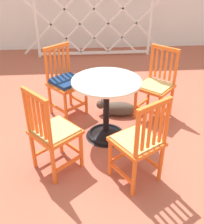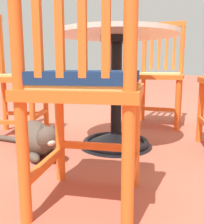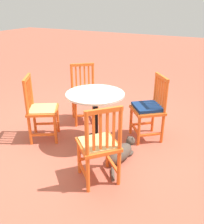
{
  "view_description": "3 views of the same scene",
  "coord_description": "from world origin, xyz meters",
  "px_view_note": "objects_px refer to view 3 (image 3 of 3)",
  "views": [
    {
      "loc": [
        -0.31,
        -2.5,
        1.96
      ],
      "look_at": [
        -0.11,
        0.22,
        0.32
      ],
      "focal_mm": 44.46,
      "sensor_mm": 36.0,
      "label": 1
    },
    {
      "loc": [
        -1.27,
        1.3,
        0.52
      ],
      "look_at": [
        0.12,
        0.17,
        0.2
      ],
      "focal_mm": 41.06,
      "sensor_mm": 36.0,
      "label": 2
    },
    {
      "loc": [
        2.6,
        1.71,
        1.82
      ],
      "look_at": [
        -0.15,
        0.25,
        0.44
      ],
      "focal_mm": 40.69,
      "sensor_mm": 36.0,
      "label": 3
    }
  ],
  "objects_px": {
    "orange_chair_tucked_in": "(99,146)",
    "tabby_cat": "(122,152)",
    "cafe_table": "(96,124)",
    "orange_chair_near_fence": "(149,109)",
    "orange_chair_at_corner": "(41,110)",
    "orange_chair_facing_out": "(84,95)"
  },
  "relations": [
    {
      "from": "orange_chair_tucked_in",
      "to": "tabby_cat",
      "type": "height_order",
      "value": "orange_chair_tucked_in"
    },
    {
      "from": "cafe_table",
      "to": "orange_chair_near_fence",
      "type": "bearing_deg",
      "value": 129.17
    },
    {
      "from": "orange_chair_tucked_in",
      "to": "orange_chair_near_fence",
      "type": "bearing_deg",
      "value": 172.25
    },
    {
      "from": "cafe_table",
      "to": "orange_chair_at_corner",
      "type": "bearing_deg",
      "value": -72.41
    },
    {
      "from": "cafe_table",
      "to": "tabby_cat",
      "type": "height_order",
      "value": "cafe_table"
    },
    {
      "from": "cafe_table",
      "to": "orange_chair_facing_out",
      "type": "distance_m",
      "value": 0.78
    },
    {
      "from": "orange_chair_near_fence",
      "to": "tabby_cat",
      "type": "bearing_deg",
      "value": -8.93
    },
    {
      "from": "orange_chair_facing_out",
      "to": "tabby_cat",
      "type": "distance_m",
      "value": 1.29
    },
    {
      "from": "orange_chair_near_fence",
      "to": "orange_chair_facing_out",
      "type": "relative_size",
      "value": 1.0
    },
    {
      "from": "orange_chair_tucked_in",
      "to": "orange_chair_facing_out",
      "type": "bearing_deg",
      "value": -142.62
    },
    {
      "from": "orange_chair_tucked_in",
      "to": "orange_chair_at_corner",
      "type": "bearing_deg",
      "value": -110.96
    },
    {
      "from": "orange_chair_tucked_in",
      "to": "orange_chair_at_corner",
      "type": "distance_m",
      "value": 1.24
    },
    {
      "from": "orange_chair_tucked_in",
      "to": "orange_chair_at_corner",
      "type": "xyz_separation_m",
      "value": [
        -0.44,
        -1.16,
        0.0
      ]
    },
    {
      "from": "cafe_table",
      "to": "orange_chair_tucked_in",
      "type": "distance_m",
      "value": 0.81
    },
    {
      "from": "orange_chair_near_fence",
      "to": "tabby_cat",
      "type": "xyz_separation_m",
      "value": [
        0.66,
        -0.1,
        -0.35
      ]
    },
    {
      "from": "orange_chair_at_corner",
      "to": "orange_chair_tucked_in",
      "type": "bearing_deg",
      "value": 69.04
    },
    {
      "from": "orange_chair_near_fence",
      "to": "tabby_cat",
      "type": "height_order",
      "value": "orange_chair_near_fence"
    },
    {
      "from": "orange_chair_near_fence",
      "to": "orange_chair_at_corner",
      "type": "relative_size",
      "value": 1.0
    },
    {
      "from": "orange_chair_at_corner",
      "to": "tabby_cat",
      "type": "relative_size",
      "value": 1.23
    },
    {
      "from": "orange_chair_tucked_in",
      "to": "cafe_table",
      "type": "bearing_deg",
      "value": -147.85
    },
    {
      "from": "tabby_cat",
      "to": "orange_chair_near_fence",
      "type": "bearing_deg",
      "value": 171.07
    },
    {
      "from": "orange_chair_at_corner",
      "to": "orange_chair_facing_out",
      "type": "bearing_deg",
      "value": 164.83
    }
  ]
}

